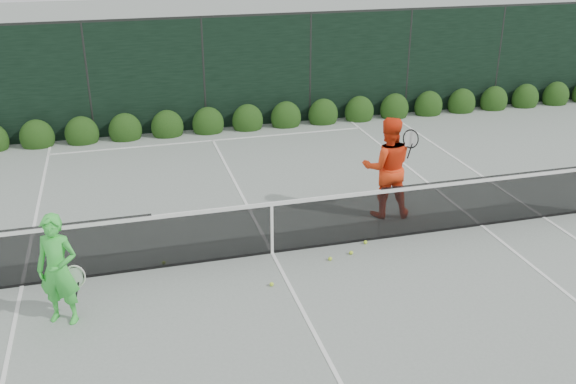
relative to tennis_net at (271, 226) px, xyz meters
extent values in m
plane|color=gray|center=(0.02, 0.00, -0.53)|extent=(80.00, 80.00, 0.00)
cube|color=black|center=(-4.18, 0.00, -0.02)|extent=(4.40, 0.01, 1.02)
cube|color=black|center=(0.02, 0.00, -0.05)|extent=(4.00, 0.01, 0.96)
cube|color=black|center=(4.22, 0.00, -0.02)|extent=(4.40, 0.01, 1.02)
cube|color=white|center=(0.02, 0.00, 0.41)|extent=(12.80, 0.03, 0.07)
cube|color=black|center=(0.02, 0.00, -0.51)|extent=(12.80, 0.02, 0.04)
cube|color=white|center=(0.02, 0.00, -0.07)|extent=(0.05, 0.03, 0.91)
imported|color=#3ED645|center=(-3.37, -1.16, 0.31)|extent=(0.72, 0.61, 1.68)
torus|color=silver|center=(-3.17, -1.06, 0.11)|extent=(0.30, 0.06, 0.30)
cylinder|color=black|center=(-3.17, -1.06, -0.13)|extent=(0.10, 0.03, 0.30)
imported|color=#FF3E15|center=(2.55, 0.96, 0.47)|extent=(1.11, 0.95, 1.99)
torus|color=black|center=(2.90, 0.76, 1.07)|extent=(0.26, 0.21, 0.30)
cylinder|color=black|center=(2.90, 0.76, 0.83)|extent=(0.10, 0.03, 0.30)
cube|color=white|center=(5.51, 0.00, -0.53)|extent=(0.06, 23.77, 0.01)
cube|color=white|center=(-4.09, 0.00, -0.53)|extent=(0.06, 23.77, 0.01)
cube|color=white|center=(4.14, 0.00, -0.53)|extent=(0.06, 23.77, 0.01)
cube|color=white|center=(0.02, 11.88, -0.53)|extent=(11.03, 0.06, 0.01)
cube|color=white|center=(0.02, 6.40, -0.53)|extent=(8.23, 0.06, 0.01)
cube|color=white|center=(0.02, 0.00, -0.53)|extent=(0.06, 12.80, 0.01)
cube|color=black|center=(0.02, 7.50, 0.97)|extent=(32.00, 0.06, 3.00)
cube|color=#262826|center=(0.02, 7.50, 2.50)|extent=(32.00, 0.06, 0.06)
cylinder|color=#262826|center=(-2.98, 7.50, 0.97)|extent=(0.08, 0.08, 3.00)
cylinder|color=#262826|center=(0.02, 7.50, 0.97)|extent=(0.08, 0.08, 3.00)
cylinder|color=#262826|center=(3.02, 7.50, 0.97)|extent=(0.08, 0.08, 3.00)
cylinder|color=#262826|center=(6.02, 7.50, 0.97)|extent=(0.08, 0.08, 3.00)
cylinder|color=#262826|center=(9.02, 7.50, 0.97)|extent=(0.08, 0.08, 3.00)
ellipsoid|color=#13330D|center=(-4.38, 7.15, -0.30)|extent=(0.86, 0.65, 0.94)
ellipsoid|color=#13330D|center=(-3.28, 7.15, -0.30)|extent=(0.86, 0.65, 0.94)
ellipsoid|color=#13330D|center=(-2.18, 7.15, -0.30)|extent=(0.86, 0.65, 0.94)
ellipsoid|color=#13330D|center=(-1.08, 7.15, -0.30)|extent=(0.86, 0.65, 0.94)
ellipsoid|color=#13330D|center=(0.02, 7.15, -0.30)|extent=(0.86, 0.65, 0.94)
ellipsoid|color=#13330D|center=(1.12, 7.15, -0.30)|extent=(0.86, 0.65, 0.94)
ellipsoid|color=#13330D|center=(2.22, 7.15, -0.30)|extent=(0.86, 0.65, 0.94)
ellipsoid|color=#13330D|center=(3.32, 7.15, -0.30)|extent=(0.86, 0.65, 0.94)
ellipsoid|color=#13330D|center=(4.42, 7.15, -0.30)|extent=(0.86, 0.65, 0.94)
ellipsoid|color=#13330D|center=(5.52, 7.15, -0.30)|extent=(0.86, 0.65, 0.94)
ellipsoid|color=#13330D|center=(6.62, 7.15, -0.30)|extent=(0.86, 0.65, 0.94)
ellipsoid|color=#13330D|center=(7.72, 7.15, -0.30)|extent=(0.86, 0.65, 0.94)
ellipsoid|color=#13330D|center=(8.82, 7.15, -0.30)|extent=(0.86, 0.65, 0.94)
ellipsoid|color=#13330D|center=(9.92, 7.15, -0.30)|extent=(0.86, 0.65, 0.94)
ellipsoid|color=#13330D|center=(11.02, 7.15, -0.30)|extent=(0.86, 0.65, 0.94)
sphere|color=#C6F035|center=(-1.84, 0.10, -0.50)|extent=(0.07, 0.07, 0.07)
sphere|color=#C6F035|center=(1.73, -0.11, -0.50)|extent=(0.07, 0.07, 0.07)
sphere|color=#C6F035|center=(-0.25, -1.05, -0.50)|extent=(0.07, 0.07, 0.07)
sphere|color=#C6F035|center=(0.92, -0.52, -0.50)|extent=(0.07, 0.07, 0.07)
sphere|color=#C6F035|center=(1.34, -0.41, -0.50)|extent=(0.07, 0.07, 0.07)
camera|label=1|loc=(-2.34, -9.61, 4.87)|focal=40.00mm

